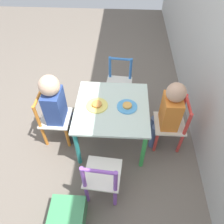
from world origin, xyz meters
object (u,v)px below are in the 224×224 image
chair_purple (102,177)px  child_back (168,111)px  chair_red (172,125)px  chair_orange (54,119)px  child_front (56,104)px  kids_table (112,112)px  plate_front (97,105)px  chair_blue (119,84)px  storage_bin (66,224)px  plate_back (127,106)px

chair_purple → child_back: 0.74m
chair_red → chair_orange: 1.05m
chair_purple → child_front: (-0.53, -0.42, 0.19)m
kids_table → plate_front: plate_front is taller
child_front → chair_blue: bearing=-43.6°
chair_purple → chair_orange: bearing=-43.2°
chair_purple → child_back: bearing=-129.4°
chair_red → child_front: 1.00m
storage_bin → plate_front: bearing=169.4°
plate_back → chair_orange: bearing=-90.8°
chair_orange → plate_front: (0.01, 0.40, 0.21)m
plate_front → chair_purple: bearing=8.8°
kids_table → chair_blue: (-0.52, 0.04, -0.14)m
chair_orange → child_back: 1.00m
chair_orange → chair_blue: (-0.51, 0.57, 0.00)m
child_front → plate_back: bearing=-89.8°
chair_blue → chair_purple: bearing=-89.9°
chair_orange → chair_red: bearing=-89.5°
child_front → storage_bin: bearing=-165.7°
chair_purple → plate_back: (-0.52, 0.16, 0.21)m
chair_blue → storage_bin: 1.37m
chair_blue → child_front: size_ratio=0.70×
child_back → plate_back: size_ratio=4.27×
chair_blue → plate_front: size_ratio=2.89×
child_back → storage_bin: size_ratio=2.10×
chair_purple → kids_table: bearing=-90.0°
child_front → kids_table: bearing=-90.0°
chair_red → child_back: 0.18m
chair_blue → plate_front: bearing=-102.9°
chair_purple → plate_back: size_ratio=3.10×
kids_table → child_back: 0.46m
child_back → plate_front: bearing=-90.0°
chair_orange → plate_front: size_ratio=2.89×
chair_blue → plate_front: chair_blue is taller
chair_orange → child_front: size_ratio=0.70×
chair_red → plate_back: chair_red is taller
child_front → plate_front: size_ratio=4.10×
storage_bin → child_back: bearing=137.4°
child_back → chair_red: bearing=90.0°
kids_table → storage_bin: kids_table is taller
chair_blue → plate_back: (0.52, 0.08, 0.21)m
chair_orange → plate_back: 0.68m
chair_red → chair_blue: bearing=-137.4°
chair_orange → plate_back: bearing=-89.8°
chair_red → chair_orange: same height
chair_red → chair_orange: size_ratio=1.00×
child_back → chair_orange: bearing=-90.5°
chair_red → child_back: (-0.00, -0.06, 0.17)m
chair_red → chair_blue: same height
child_front → plate_front: bearing=-90.4°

